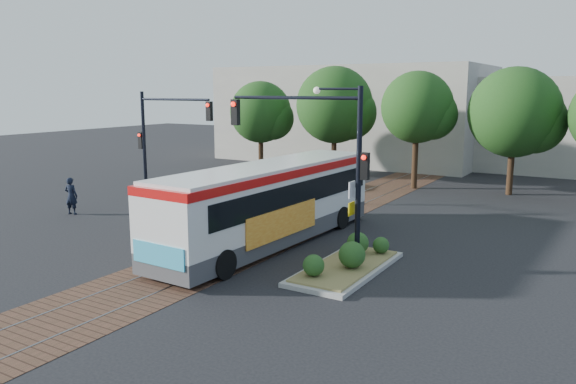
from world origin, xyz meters
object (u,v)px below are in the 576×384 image
traffic_island (348,261)px  city_bus (271,200)px  officer (71,196)px  signal_pole_main (326,147)px  parked_car (321,178)px  signal_pole_left (159,133)px

traffic_island → city_bus: bearing=160.3°
city_bus → traffic_island: size_ratio=2.33×
city_bus → officer: bearing=-175.1°
signal_pole_main → parked_car: signal_pole_main is taller
officer → signal_pole_left: bearing=-134.6°
city_bus → signal_pole_main: size_ratio=2.02×
parked_car → city_bus: bearing=-145.1°
signal_pole_main → signal_pole_left: 13.14m
city_bus → signal_pole_main: (3.11, -1.37, 2.36)m
signal_pole_left → officer: bearing=-119.9°
city_bus → parked_car: (-4.42, 12.72, -1.20)m
signal_pole_main → officer: bearing=176.6°
traffic_island → parked_car: bearing=120.9°
signal_pole_main → parked_car: bearing=118.1°
city_bus → signal_pole_left: (-9.12, 3.44, 2.07)m
signal_pole_main → signal_pole_left: size_ratio=1.00×
city_bus → officer: city_bus is taller
traffic_island → signal_pole_main: 3.95m
traffic_island → signal_pole_main: signal_pole_main is taller
signal_pole_left → parked_car: 10.91m
signal_pole_main → signal_pole_left: bearing=158.6°
city_bus → traffic_island: city_bus is taller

